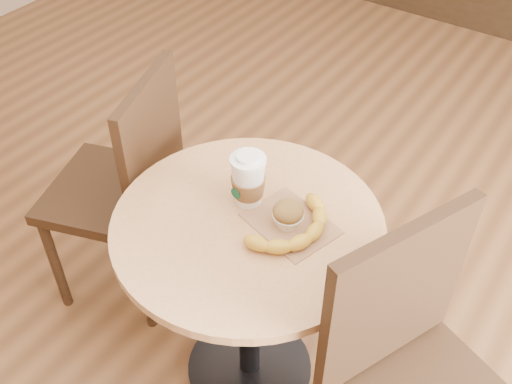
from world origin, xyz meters
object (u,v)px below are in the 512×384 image
cafe_table (248,268)px  coffee_cup (248,181)px  chair_left (126,184)px  muffin (288,215)px  banana (295,227)px

cafe_table → coffee_cup: 0.28m
chair_left → coffee_cup: chair_left is taller
cafe_table → muffin: (0.10, 0.05, 0.24)m
chair_left → banana: size_ratio=3.27×
cafe_table → banana: (0.13, 0.04, 0.22)m
banana → cafe_table: bearing=-146.8°
muffin → chair_left: bearing=177.3°
cafe_table → muffin: muffin is taller
muffin → banana: 0.04m
chair_left → coffee_cup: 0.61m
chair_left → banana: (0.71, -0.04, 0.24)m
chair_left → coffee_cup: (0.54, -0.01, 0.29)m
banana → muffin: bearing=176.7°
cafe_table → coffee_cup: (-0.05, 0.07, 0.27)m
cafe_table → coffee_cup: bearing=123.9°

